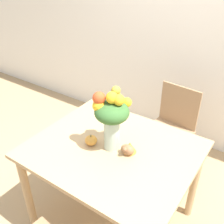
# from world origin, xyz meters

# --- Properties ---
(ground_plane) EXTENTS (12.00, 12.00, 0.00)m
(ground_plane) POSITION_xyz_m (0.00, 0.00, 0.00)
(ground_plane) COLOR tan
(wall_back) EXTENTS (8.00, 0.06, 2.70)m
(wall_back) POSITION_xyz_m (0.00, 1.46, 1.35)
(wall_back) COLOR white
(wall_back) RESTS_ON ground_plane
(dining_table) EXTENTS (1.13, 0.96, 0.78)m
(dining_table) POSITION_xyz_m (0.00, 0.00, 0.67)
(dining_table) COLOR tan
(dining_table) RESTS_ON ground_plane
(flower_vase) EXTENTS (0.23, 0.27, 0.44)m
(flower_vase) POSITION_xyz_m (-0.02, 0.00, 1.03)
(flower_vase) COLOR #B2CCBC
(flower_vase) RESTS_ON dining_table
(pumpkin) EXTENTS (0.09, 0.09, 0.08)m
(pumpkin) POSITION_xyz_m (-0.15, -0.06, 0.81)
(pumpkin) COLOR gold
(pumpkin) RESTS_ON dining_table
(turkey_figurine) EXTENTS (0.10, 0.13, 0.08)m
(turkey_figurine) POSITION_xyz_m (0.12, 0.02, 0.82)
(turkey_figurine) COLOR #936642
(turkey_figurine) RESTS_ON dining_table
(dining_chair_near_window) EXTENTS (0.46, 0.46, 0.88)m
(dining_chair_near_window) POSITION_xyz_m (0.09, 0.86, 0.47)
(dining_chair_near_window) COLOR #9E7A56
(dining_chair_near_window) RESTS_ON ground_plane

